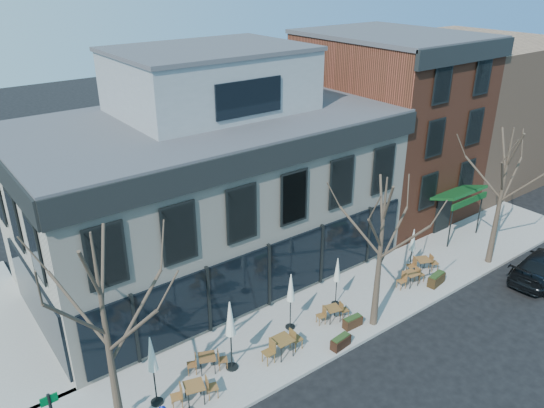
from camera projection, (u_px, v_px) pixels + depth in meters
ground at (268, 309)px, 25.02m from camera, size 120.00×120.00×0.00m
sidewalk_front at (349, 304)px, 25.21m from camera, size 33.50×4.70×0.15m
corner_building at (209, 183)px, 26.79m from camera, size 18.39×10.39×11.10m
red_brick_building at (386, 124)px, 33.44m from camera, size 8.20×11.78×11.18m
bg_building at (465, 107)px, 39.93m from camera, size 12.00×12.00×10.00m
tree_corner at (108, 342)px, 16.28m from camera, size 3.93×3.98×7.92m
tree_mid at (380, 252)px, 22.27m from camera, size 3.50×3.55×7.04m
tree_right at (501, 196)px, 27.11m from camera, size 3.72×3.77×7.48m
parked_sedan at (544, 266)px, 27.15m from camera, size 5.14×2.46×1.45m
cafe_set_0 at (194, 391)px, 19.33m from camera, size 1.84×0.92×0.94m
cafe_set_1 at (207, 362)px, 20.82m from camera, size 1.66×1.04×0.86m
cafe_set_2 at (283, 345)px, 21.61m from camera, size 1.92×0.78×1.02m
cafe_set_3 at (333, 312)px, 23.78m from camera, size 1.63×0.79×0.84m
cafe_set_4 at (411, 277)px, 26.42m from camera, size 1.68×0.74×0.87m
cafe_set_5 at (423, 264)px, 27.55m from camera, size 1.77×1.08×0.92m
umbrella_0 at (152, 357)px, 18.60m from camera, size 0.48×0.48×2.98m
umbrella_1 at (230, 322)px, 20.23m from camera, size 0.50×0.50×3.15m
umbrella_2 at (291, 290)px, 22.69m from camera, size 0.44×0.44×2.75m
umbrella_3 at (337, 272)px, 24.39m from camera, size 0.40×0.40×2.49m
umbrella_4 at (413, 242)px, 26.96m from camera, size 0.40×0.40×2.52m
planter_1 at (341, 342)px, 22.20m from camera, size 0.99×0.48×0.53m
planter_2 at (353, 322)px, 23.45m from camera, size 0.93×0.41×0.51m
planter_3 at (436, 279)px, 26.53m from camera, size 1.13×0.59×0.60m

